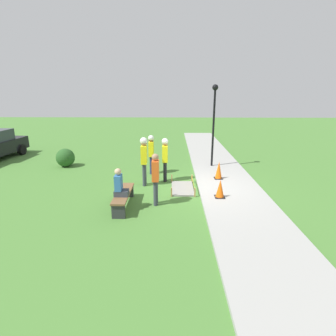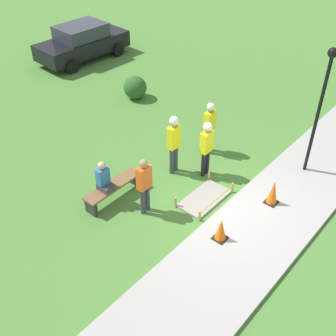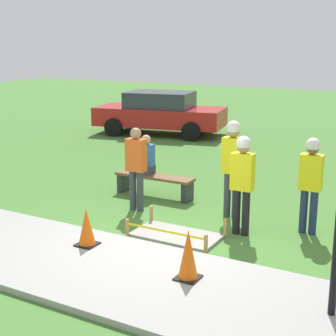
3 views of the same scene
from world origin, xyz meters
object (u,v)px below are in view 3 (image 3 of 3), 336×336
(traffic_cone_far_patch, at_px, (188,255))
(traffic_cone_near_patch, at_px, (87,227))
(worker_trainee, at_px, (311,177))
(parked_car_red, at_px, (160,112))
(bystander_in_orange_shirt, at_px, (136,164))
(park_bench, at_px, (154,181))
(person_seated_on_bench, at_px, (146,158))
(worker_assistant, at_px, (233,159))
(worker_supervisor, at_px, (242,176))

(traffic_cone_far_patch, bearing_deg, traffic_cone_near_patch, 171.95)
(worker_trainee, xyz_separation_m, parked_car_red, (-7.54, 7.59, -0.25))
(traffic_cone_near_patch, distance_m, worker_trainee, 4.08)
(bystander_in_orange_shirt, height_order, parked_car_red, bystander_in_orange_shirt)
(park_bench, distance_m, parked_car_red, 7.99)
(traffic_cone_far_patch, height_order, park_bench, traffic_cone_far_patch)
(traffic_cone_far_patch, distance_m, bystander_in_orange_shirt, 3.57)
(worker_trainee, bearing_deg, parked_car_red, 134.81)
(person_seated_on_bench, bearing_deg, worker_assistant, -12.65)
(park_bench, xyz_separation_m, worker_trainee, (3.66, -0.63, 0.72))
(parked_car_red, bearing_deg, worker_assistant, -62.67)
(traffic_cone_far_patch, xyz_separation_m, worker_trainee, (0.98, 2.93, 0.60))
(worker_assistant, relative_size, parked_car_red, 0.39)
(traffic_cone_far_patch, relative_size, parked_car_red, 0.15)
(park_bench, distance_m, worker_trainee, 3.78)
(traffic_cone_near_patch, xyz_separation_m, worker_assistant, (1.47, 2.79, 0.78))
(traffic_cone_near_patch, distance_m, worker_assistant, 3.25)
(worker_supervisor, relative_size, bystander_in_orange_shirt, 1.05)
(worker_trainee, bearing_deg, traffic_cone_near_patch, -139.12)
(park_bench, bearing_deg, bystander_in_orange_shirt, -79.79)
(worker_trainee, height_order, parked_car_red, worker_trainee)
(worker_trainee, bearing_deg, bystander_in_orange_shirt, -173.04)
(traffic_cone_far_patch, height_order, bystander_in_orange_shirt, bystander_in_orange_shirt)
(parked_car_red, bearing_deg, bystander_in_orange_shirt, -74.44)
(person_seated_on_bench, xyz_separation_m, worker_assistant, (2.34, -0.53, 0.36))
(worker_assistant, distance_m, parked_car_red, 9.54)
(worker_supervisor, distance_m, worker_assistant, 0.97)
(park_bench, distance_m, person_seated_on_bench, 0.56)
(traffic_cone_near_patch, distance_m, park_bench, 3.32)
(traffic_cone_far_patch, distance_m, parked_car_red, 12.41)
(worker_supervisor, bearing_deg, park_bench, 153.66)
(park_bench, bearing_deg, person_seated_on_bench, 169.16)
(person_seated_on_bench, bearing_deg, worker_trainee, -9.81)
(traffic_cone_near_patch, bearing_deg, worker_supervisor, 44.79)
(worker_supervisor, xyz_separation_m, worker_assistant, (-0.52, 0.81, 0.09))
(worker_assistant, relative_size, bystander_in_orange_shirt, 1.12)
(person_seated_on_bench, distance_m, worker_assistant, 2.42)
(person_seated_on_bench, xyz_separation_m, bystander_in_orange_shirt, (0.45, -1.10, 0.15))
(traffic_cone_near_patch, bearing_deg, person_seated_on_bench, 104.75)
(park_bench, xyz_separation_m, parked_car_red, (-3.89, 6.97, 0.47))
(person_seated_on_bench, xyz_separation_m, worker_supervisor, (2.86, -1.34, 0.26))
(worker_assistant, bearing_deg, bystander_in_orange_shirt, -163.02)
(worker_assistant, bearing_deg, traffic_cone_far_patch, -79.02)
(park_bench, relative_size, bystander_in_orange_shirt, 1.08)
(worker_supervisor, bearing_deg, traffic_cone_near_patch, -135.21)
(worker_assistant, height_order, bystander_in_orange_shirt, worker_assistant)
(person_seated_on_bench, height_order, worker_assistant, worker_assistant)
(bystander_in_orange_shirt, bearing_deg, person_seated_on_bench, 112.28)
(worker_supervisor, bearing_deg, worker_assistant, 122.83)
(person_seated_on_bench, relative_size, worker_assistant, 0.45)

